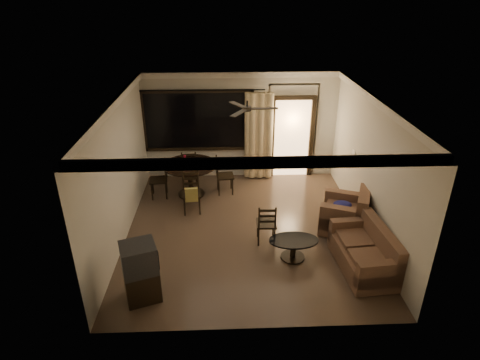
{
  "coord_description": "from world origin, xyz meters",
  "views": [
    {
      "loc": [
        -0.43,
        -7.24,
        4.7
      ],
      "look_at": [
        -0.12,
        0.2,
        1.08
      ],
      "focal_mm": 30.0,
      "sensor_mm": 36.0,
      "label": 1
    }
  ],
  "objects_px": {
    "dining_chair_north": "(190,174)",
    "dining_chair_west": "(160,186)",
    "sofa": "(366,253)",
    "armchair": "(347,215)",
    "side_chair": "(266,230)",
    "dining_table": "(190,171)",
    "dining_chair_east": "(225,182)",
    "tv_cabinet": "(141,272)",
    "dining_chair_south": "(192,200)",
    "coffee_table": "(293,246)"
  },
  "relations": [
    {
      "from": "tv_cabinet",
      "to": "sofa",
      "type": "xyz_separation_m",
      "value": [
        3.93,
        0.61,
        -0.2
      ]
    },
    {
      "from": "dining_chair_south",
      "to": "tv_cabinet",
      "type": "bearing_deg",
      "value": -108.0
    },
    {
      "from": "dining_chair_north",
      "to": "coffee_table",
      "type": "relative_size",
      "value": 1.01
    },
    {
      "from": "dining_table",
      "to": "sofa",
      "type": "xyz_separation_m",
      "value": [
        3.39,
        -3.05,
        -0.32
      ]
    },
    {
      "from": "dining_chair_south",
      "to": "dining_chair_north",
      "type": "xyz_separation_m",
      "value": [
        -0.15,
        1.47,
        -0.02
      ]
    },
    {
      "from": "coffee_table",
      "to": "side_chair",
      "type": "height_order",
      "value": "side_chair"
    },
    {
      "from": "dining_chair_north",
      "to": "dining_chair_west",
      "type": "bearing_deg",
      "value": 40.26
    },
    {
      "from": "dining_chair_south",
      "to": "tv_cabinet",
      "type": "height_order",
      "value": "tv_cabinet"
    },
    {
      "from": "coffee_table",
      "to": "side_chair",
      "type": "distance_m",
      "value": 0.72
    },
    {
      "from": "dining_chair_west",
      "to": "dining_chair_north",
      "type": "xyz_separation_m",
      "value": [
        0.68,
        0.7,
        0.0
      ]
    },
    {
      "from": "dining_table",
      "to": "sofa",
      "type": "bearing_deg",
      "value": -41.96
    },
    {
      "from": "dining_chair_south",
      "to": "side_chair",
      "type": "height_order",
      "value": "dining_chair_south"
    },
    {
      "from": "dining_chair_east",
      "to": "dining_chair_north",
      "type": "distance_m",
      "value": 1.06
    },
    {
      "from": "dining_chair_east",
      "to": "armchair",
      "type": "xyz_separation_m",
      "value": [
        2.55,
        -1.85,
        0.1
      ]
    },
    {
      "from": "dining_table",
      "to": "dining_chair_north",
      "type": "xyz_separation_m",
      "value": [
        -0.08,
        0.62,
        -0.36
      ]
    },
    {
      "from": "sofa",
      "to": "dining_chair_south",
      "type": "bearing_deg",
      "value": 141.75
    },
    {
      "from": "dining_chair_north",
      "to": "tv_cabinet",
      "type": "bearing_deg",
      "value": 78.3
    },
    {
      "from": "dining_chair_south",
      "to": "tv_cabinet",
      "type": "relative_size",
      "value": 0.91
    },
    {
      "from": "dining_chair_west",
      "to": "coffee_table",
      "type": "height_order",
      "value": "dining_chair_west"
    },
    {
      "from": "sofa",
      "to": "armchair",
      "type": "xyz_separation_m",
      "value": [
        -0.0,
        1.27,
        0.06
      ]
    },
    {
      "from": "dining_chair_south",
      "to": "armchair",
      "type": "bearing_deg",
      "value": -20.93
    },
    {
      "from": "tv_cabinet",
      "to": "armchair",
      "type": "height_order",
      "value": "tv_cabinet"
    },
    {
      "from": "dining_table",
      "to": "dining_chair_north",
      "type": "height_order",
      "value": "dining_table"
    },
    {
      "from": "dining_chair_east",
      "to": "tv_cabinet",
      "type": "height_order",
      "value": "tv_cabinet"
    },
    {
      "from": "tv_cabinet",
      "to": "coffee_table",
      "type": "relative_size",
      "value": 1.11
    },
    {
      "from": "dining_chair_south",
      "to": "armchair",
      "type": "distance_m",
      "value": 3.43
    },
    {
      "from": "tv_cabinet",
      "to": "coffee_table",
      "type": "height_order",
      "value": "tv_cabinet"
    },
    {
      "from": "coffee_table",
      "to": "side_chair",
      "type": "xyz_separation_m",
      "value": [
        -0.46,
        0.56,
        -0.01
      ]
    },
    {
      "from": "dining_chair_south",
      "to": "coffee_table",
      "type": "xyz_separation_m",
      "value": [
        2.04,
        -1.83,
        -0.03
      ]
    },
    {
      "from": "dining_table",
      "to": "dining_chair_north",
      "type": "distance_m",
      "value": 0.72
    },
    {
      "from": "dining_chair_west",
      "to": "coffee_table",
      "type": "relative_size",
      "value": 1.01
    },
    {
      "from": "dining_chair_north",
      "to": "sofa",
      "type": "bearing_deg",
      "value": 127.98
    },
    {
      "from": "armchair",
      "to": "side_chair",
      "type": "height_order",
      "value": "armchair"
    },
    {
      "from": "dining_table",
      "to": "dining_chair_west",
      "type": "distance_m",
      "value": 0.84
    },
    {
      "from": "dining_chair_west",
      "to": "armchair",
      "type": "xyz_separation_m",
      "value": [
        4.14,
        -1.69,
        0.1
      ]
    },
    {
      "from": "side_chair",
      "to": "dining_chair_east",
      "type": "bearing_deg",
      "value": -67.75
    },
    {
      "from": "armchair",
      "to": "side_chair",
      "type": "xyz_separation_m",
      "value": [
        -1.73,
        -0.36,
        -0.12
      ]
    },
    {
      "from": "armchair",
      "to": "dining_chair_north",
      "type": "bearing_deg",
      "value": 166.82
    },
    {
      "from": "dining_chair_west",
      "to": "sofa",
      "type": "relative_size",
      "value": 0.6
    },
    {
      "from": "dining_chair_north",
      "to": "dining_table",
      "type": "bearing_deg",
      "value": 91.55
    },
    {
      "from": "side_chair",
      "to": "dining_chair_north",
      "type": "bearing_deg",
      "value": -56.0
    },
    {
      "from": "dining_chair_north",
      "to": "side_chair",
      "type": "height_order",
      "value": "dining_chair_north"
    },
    {
      "from": "sofa",
      "to": "dining_chair_west",
      "type": "bearing_deg",
      "value": 139.69
    },
    {
      "from": "dining_chair_west",
      "to": "side_chair",
      "type": "bearing_deg",
      "value": 44.22
    },
    {
      "from": "coffee_table",
      "to": "armchair",
      "type": "bearing_deg",
      "value": 35.82
    },
    {
      "from": "dining_chair_north",
      "to": "armchair",
      "type": "xyz_separation_m",
      "value": [
        3.46,
        -2.39,
        0.1
      ]
    },
    {
      "from": "dining_chair_east",
      "to": "sofa",
      "type": "height_order",
      "value": "dining_chair_east"
    },
    {
      "from": "sofa",
      "to": "tv_cabinet",
      "type": "bearing_deg",
      "value": -175.91
    },
    {
      "from": "dining_table",
      "to": "tv_cabinet",
      "type": "distance_m",
      "value": 3.7
    },
    {
      "from": "dining_table",
      "to": "dining_chair_east",
      "type": "relative_size",
      "value": 1.38
    }
  ]
}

